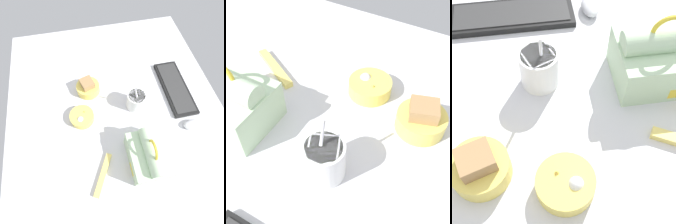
# 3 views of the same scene
# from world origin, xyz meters

# --- Properties ---
(desk_surface) EXTENTS (1.40, 1.10, 0.02)m
(desk_surface) POSITION_xyz_m (0.00, 0.00, 0.01)
(desk_surface) COLOR silver
(desk_surface) RESTS_ON ground
(lunch_bag) EXTENTS (0.20, 0.16, 0.19)m
(lunch_bag) POSITION_xyz_m (0.24, 0.08, 0.08)
(lunch_bag) COLOR #B7D6AD
(lunch_bag) RESTS_ON desk_surface
(soup_cup) EXTENTS (0.09, 0.09, 0.16)m
(soup_cup) POSITION_xyz_m (-0.04, 0.10, 0.07)
(soup_cup) COLOR white
(soup_cup) RESTS_ON desk_surface
(bento_bowl_sandwich) EXTENTS (0.12, 0.12, 0.08)m
(bento_bowl_sandwich) POSITION_xyz_m (-0.18, -0.12, 0.05)
(bento_bowl_sandwich) COLOR #EFD65B
(bento_bowl_sandwich) RESTS_ON desk_surface
(bento_bowl_snacks) EXTENTS (0.12, 0.12, 0.05)m
(bento_bowl_snacks) POSITION_xyz_m (-0.02, -0.17, 0.04)
(bento_bowl_snacks) COLOR #EFD65B
(bento_bowl_snacks) RESTS_ON desk_surface
(chopstick_case) EXTENTS (0.17, 0.11, 0.02)m
(chopstick_case) POSITION_xyz_m (0.27, -0.12, 0.03)
(chopstick_case) COLOR #EFD666
(chopstick_case) RESTS_ON desk_surface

